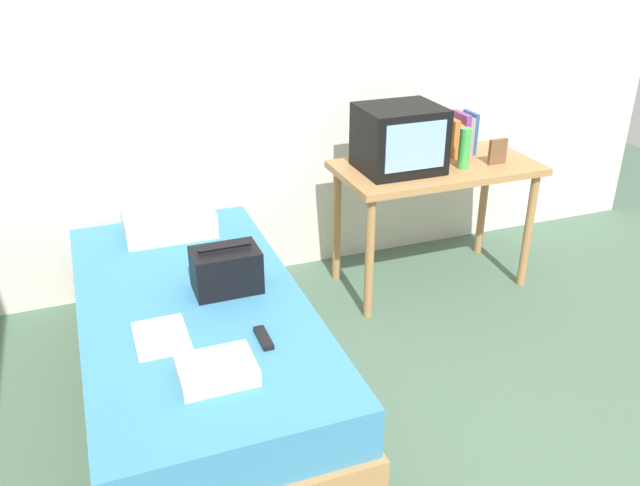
{
  "coord_description": "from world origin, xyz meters",
  "views": [
    {
      "loc": [
        -1.21,
        -1.7,
        2.03
      ],
      "look_at": [
        -0.18,
        1.06,
        0.59
      ],
      "focal_mm": 37.14,
      "sensor_mm": 36.0,
      "label": 1
    }
  ],
  "objects_px": {
    "book_row": "(459,135)",
    "picture_frame": "(498,152)",
    "bed": "(197,349)",
    "desk": "(435,181)",
    "remote_dark": "(264,338)",
    "pillow": "(169,222)",
    "handbag": "(226,270)",
    "folded_towel": "(217,370)",
    "tv": "(399,138)",
    "water_bottle": "(464,148)",
    "magazine": "(161,337)"
  },
  "relations": [
    {
      "from": "book_row",
      "to": "picture_frame",
      "type": "relative_size",
      "value": 1.67
    },
    {
      "from": "bed",
      "to": "desk",
      "type": "xyz_separation_m",
      "value": [
        1.55,
        0.59,
        0.41
      ]
    },
    {
      "from": "bed",
      "to": "remote_dark",
      "type": "relative_size",
      "value": 12.82
    },
    {
      "from": "desk",
      "to": "pillow",
      "type": "height_order",
      "value": "desk"
    },
    {
      "from": "book_row",
      "to": "desk",
      "type": "bearing_deg",
      "value": -147.86
    },
    {
      "from": "desk",
      "to": "handbag",
      "type": "height_order",
      "value": "desk"
    },
    {
      "from": "folded_towel",
      "to": "book_row",
      "type": "bearing_deg",
      "value": 36.27
    },
    {
      "from": "bed",
      "to": "remote_dark",
      "type": "bearing_deg",
      "value": -63.07
    },
    {
      "from": "bed",
      "to": "folded_towel",
      "type": "xyz_separation_m",
      "value": [
        -0.02,
        -0.59,
        0.29
      ]
    },
    {
      "from": "tv",
      "to": "handbag",
      "type": "xyz_separation_m",
      "value": [
        -1.13,
        -0.56,
        -0.33
      ]
    },
    {
      "from": "tv",
      "to": "picture_frame",
      "type": "distance_m",
      "value": 0.6
    },
    {
      "from": "desk",
      "to": "remote_dark",
      "type": "height_order",
      "value": "desk"
    },
    {
      "from": "bed",
      "to": "picture_frame",
      "type": "relative_size",
      "value": 13.48
    },
    {
      "from": "book_row",
      "to": "remote_dark",
      "type": "xyz_separation_m",
      "value": [
        -1.56,
        -1.14,
        -0.36
      ]
    },
    {
      "from": "desk",
      "to": "water_bottle",
      "type": "height_order",
      "value": "water_bottle"
    },
    {
      "from": "bed",
      "to": "magazine",
      "type": "relative_size",
      "value": 6.9
    },
    {
      "from": "tv",
      "to": "picture_frame",
      "type": "bearing_deg",
      "value": -11.51
    },
    {
      "from": "tv",
      "to": "folded_towel",
      "type": "height_order",
      "value": "tv"
    },
    {
      "from": "water_bottle",
      "to": "desk",
      "type": "bearing_deg",
      "value": 136.24
    },
    {
      "from": "tv",
      "to": "remote_dark",
      "type": "distance_m",
      "value": 1.54
    },
    {
      "from": "remote_dark",
      "to": "folded_towel",
      "type": "relative_size",
      "value": 0.56
    },
    {
      "from": "book_row",
      "to": "folded_towel",
      "type": "distance_m",
      "value": 2.24
    },
    {
      "from": "pillow",
      "to": "handbag",
      "type": "relative_size",
      "value": 1.56
    },
    {
      "from": "desk",
      "to": "tv",
      "type": "bearing_deg",
      "value": 178.38
    },
    {
      "from": "folded_towel",
      "to": "picture_frame",
      "type": "bearing_deg",
      "value": 29.28
    },
    {
      "from": "water_bottle",
      "to": "magazine",
      "type": "relative_size",
      "value": 0.8
    },
    {
      "from": "desk",
      "to": "magazine",
      "type": "bearing_deg",
      "value": -154.03
    },
    {
      "from": "water_bottle",
      "to": "remote_dark",
      "type": "height_order",
      "value": "water_bottle"
    },
    {
      "from": "picture_frame",
      "to": "magazine",
      "type": "relative_size",
      "value": 0.51
    },
    {
      "from": "desk",
      "to": "magazine",
      "type": "xyz_separation_m",
      "value": [
        -1.72,
        -0.84,
        -0.15
      ]
    },
    {
      "from": "bed",
      "to": "book_row",
      "type": "bearing_deg",
      "value": 22.28
    },
    {
      "from": "bed",
      "to": "pillow",
      "type": "distance_m",
      "value": 0.81
    },
    {
      "from": "desk",
      "to": "magazine",
      "type": "height_order",
      "value": "desk"
    },
    {
      "from": "desk",
      "to": "book_row",
      "type": "height_order",
      "value": "book_row"
    },
    {
      "from": "magazine",
      "to": "remote_dark",
      "type": "xyz_separation_m",
      "value": [
        0.38,
        -0.16,
        0.01
      ]
    },
    {
      "from": "tv",
      "to": "water_bottle",
      "type": "height_order",
      "value": "tv"
    },
    {
      "from": "bed",
      "to": "water_bottle",
      "type": "distance_m",
      "value": 1.84
    },
    {
      "from": "magazine",
      "to": "tv",
      "type": "bearing_deg",
      "value": 29.85
    },
    {
      "from": "bed",
      "to": "handbag",
      "type": "distance_m",
      "value": 0.4
    },
    {
      "from": "water_bottle",
      "to": "bed",
      "type": "bearing_deg",
      "value": -163.7
    },
    {
      "from": "water_bottle",
      "to": "handbag",
      "type": "distance_m",
      "value": 1.57
    },
    {
      "from": "desk",
      "to": "magazine",
      "type": "relative_size",
      "value": 4.0
    },
    {
      "from": "book_row",
      "to": "water_bottle",
      "type": "bearing_deg",
      "value": -115.47
    },
    {
      "from": "pillow",
      "to": "bed",
      "type": "bearing_deg",
      "value": -91.72
    },
    {
      "from": "remote_dark",
      "to": "handbag",
      "type": "bearing_deg",
      "value": 95.05
    },
    {
      "from": "picture_frame",
      "to": "book_row",
      "type": "bearing_deg",
      "value": 113.04
    },
    {
      "from": "desk",
      "to": "remote_dark",
      "type": "relative_size",
      "value": 7.44
    },
    {
      "from": "water_bottle",
      "to": "magazine",
      "type": "distance_m",
      "value": 2.0
    },
    {
      "from": "magazine",
      "to": "water_bottle",
      "type": "bearing_deg",
      "value": 21.93
    },
    {
      "from": "tv",
      "to": "folded_towel",
      "type": "bearing_deg",
      "value": -138.18
    }
  ]
}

